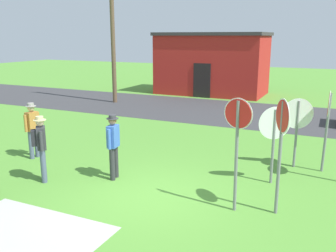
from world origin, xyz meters
TOP-DOWN VIEW (x-y plane):
  - ground_plane at (0.00, 0.00)m, footprint 80.00×80.00m
  - street_asphalt at (0.00, 10.65)m, footprint 60.00×6.40m
  - concrete_path at (-1.39, -2.69)m, footprint 3.20×2.40m
  - building_background at (-3.87, 16.22)m, footprint 6.99×3.91m
  - utility_pole at (-7.81, 10.65)m, footprint 1.80×0.24m
  - stop_sign_rear_left at (2.88, 0.45)m, footprint 0.36×0.63m
  - stop_sign_rear_right at (2.03, 0.20)m, footprint 0.64×0.19m
  - stop_sign_leaning_right at (2.48, 2.14)m, footprint 0.71×0.46m
  - stop_sign_low_front at (2.87, 3.66)m, footprint 0.81×0.33m
  - stop_sign_tallest at (3.65, 3.61)m, footprint 0.11×0.71m
  - person_in_teal at (-1.36, 0.67)m, footprint 0.31×0.56m
  - person_on_left at (-2.95, -0.27)m, footprint 0.47×0.48m
  - person_holding_notes at (-4.58, 1.10)m, footprint 0.31×0.57m

SIDE VIEW (x-z plane):
  - ground_plane at x=0.00m, z-range 0.00..0.00m
  - concrete_path at x=-1.39m, z-range 0.00..0.01m
  - street_asphalt at x=0.00m, z-range 0.00..0.01m
  - person_in_teal at x=-1.36m, z-range 0.12..1.85m
  - person_holding_notes at x=-4.58m, z-range 0.12..1.85m
  - person_on_left at x=-2.95m, z-range 0.14..1.88m
  - stop_sign_leaning_right at x=2.48m, z-range 0.37..2.38m
  - stop_sign_low_front at x=2.87m, z-range 0.37..2.38m
  - stop_sign_tallest at x=3.65m, z-range 0.41..2.69m
  - stop_sign_rear_right at x=2.03m, z-range 0.42..2.90m
  - stop_sign_rear_left at x=2.88m, z-range 0.44..2.94m
  - building_background at x=-3.87m, z-range 0.01..3.95m
  - utility_pole at x=-7.81m, z-range 0.19..9.15m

